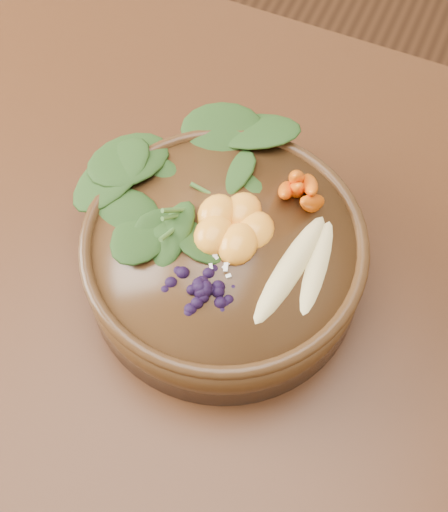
{
  "coord_description": "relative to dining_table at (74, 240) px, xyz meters",
  "views": [
    {
      "loc": [
        0.41,
        -0.4,
        1.53
      ],
      "look_at": [
        0.24,
        -0.02,
        0.8
      ],
      "focal_mm": 50.0,
      "sensor_mm": 36.0,
      "label": 1
    }
  ],
  "objects": [
    {
      "name": "kale_heap",
      "position": [
        0.19,
        0.05,
        0.21
      ],
      "size": [
        0.22,
        0.19,
        0.05
      ],
      "primitive_type": null,
      "rotation": [
        0.0,
        0.0,
        -0.0
      ],
      "color": "#234116",
      "rests_on": "stoneware_bowl"
    },
    {
      "name": "mandarin_cluster",
      "position": [
        0.24,
        0.01,
        0.2
      ],
      "size": [
        0.1,
        0.1,
        0.04
      ],
      "primitive_type": null,
      "rotation": [
        0.0,
        0.0,
        -0.0
      ],
      "color": "orange",
      "rests_on": "stoneware_bowl"
    },
    {
      "name": "carrot_cluster",
      "position": [
        0.3,
        0.07,
        0.23
      ],
      "size": [
        0.07,
        0.07,
        0.09
      ],
      "primitive_type": null,
      "rotation": [
        0.0,
        0.0,
        -0.0
      ],
      "color": "orange",
      "rests_on": "stoneware_bowl"
    },
    {
      "name": "ground",
      "position": [
        0.0,
        0.0,
        -0.66
      ],
      "size": [
        4.0,
        4.0,
        0.0
      ],
      "primitive_type": "plane",
      "color": "#381E0F",
      "rests_on": "ground"
    },
    {
      "name": "stoneware_bowl",
      "position": [
        0.24,
        -0.02,
        0.14
      ],
      "size": [
        0.33,
        0.33,
        0.09
      ],
      "primitive_type": "cylinder",
      "rotation": [
        0.0,
        0.0,
        -0.0
      ],
      "color": "#462B16",
      "rests_on": "dining_table"
    },
    {
      "name": "coconut_flakes",
      "position": [
        0.24,
        -0.04,
        0.19
      ],
      "size": [
        0.1,
        0.08,
        0.01
      ],
      "primitive_type": null,
      "rotation": [
        0.0,
        0.0,
        -0.0
      ],
      "color": "white",
      "rests_on": "stoneware_bowl"
    },
    {
      "name": "blueberry_pile",
      "position": [
        0.24,
        -0.08,
        0.2
      ],
      "size": [
        0.15,
        0.11,
        0.05
      ],
      "primitive_type": null,
      "rotation": [
        0.0,
        0.0,
        -0.0
      ],
      "color": "black",
      "rests_on": "stoneware_bowl"
    },
    {
      "name": "dining_table",
      "position": [
        0.0,
        0.0,
        0.0
      ],
      "size": [
        1.6,
        0.9,
        0.75
      ],
      "color": "#331C0C",
      "rests_on": "ground"
    },
    {
      "name": "banana_halves",
      "position": [
        0.34,
        -0.01,
        0.2
      ],
      "size": [
        0.08,
        0.19,
        0.03
      ],
      "rotation": [
        0.0,
        0.0,
        -0.0
      ],
      "color": "#E0CC84",
      "rests_on": "stoneware_bowl"
    }
  ]
}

